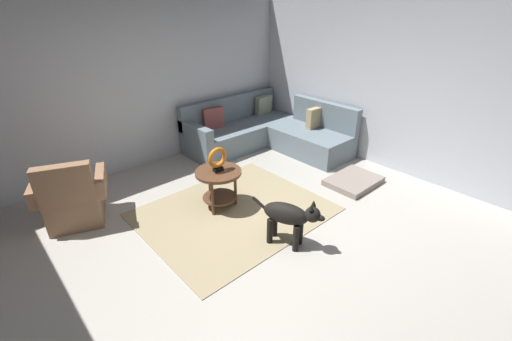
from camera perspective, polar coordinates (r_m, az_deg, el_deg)
The scene contains 11 objects.
ground_plane at distance 4.03m, azimuth 1.03°, elevation -12.51°, with size 6.00×6.00×0.10m, color #B7B2A8.
wall_back at distance 5.74m, azimuth -19.99°, elevation 13.69°, with size 6.00×0.12×2.70m, color silver.
wall_right at distance 5.68m, azimuth 23.92°, elevation 12.90°, with size 0.12×6.00×2.70m, color silver.
area_rug at distance 4.50m, azimuth -3.71°, elevation -6.94°, with size 2.30×1.90×0.01m, color tan.
sectional_couch at distance 6.35m, azimuth 1.73°, elevation 6.42°, with size 2.20×2.25×0.88m.
armchair at distance 4.69m, azimuth -28.46°, elevation -4.43°, with size 0.96×0.85×0.88m.
side_table at distance 4.42m, azimuth -6.32°, elevation -1.48°, with size 0.60×0.60×0.54m.
torus_sculpture at distance 4.29m, azimuth -6.51°, elevation 1.98°, with size 0.28×0.08×0.33m.
dog_bed_mat at distance 5.34m, azimuth 16.12°, elevation -1.72°, with size 0.80×0.60×0.09m, color gray.
dog at distance 3.76m, azimuth 5.64°, elevation -7.71°, with size 0.40×0.80×0.63m.
dog_toy_ball at distance 4.40m, azimuth 3.84°, elevation -7.07°, with size 0.11×0.11×0.11m, color green.
Camera 1 is at (-2.15, -2.26, 2.50)m, focal length 23.71 mm.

